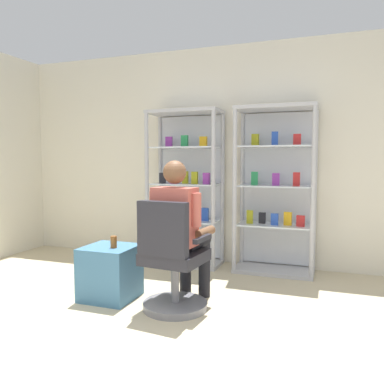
% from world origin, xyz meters
% --- Properties ---
extents(back_wall, '(6.00, 0.10, 2.70)m').
position_xyz_m(back_wall, '(0.00, 3.00, 1.35)').
color(back_wall, silver).
rests_on(back_wall, ground).
extents(display_cabinet_left, '(0.90, 0.45, 1.90)m').
position_xyz_m(display_cabinet_left, '(-0.55, 2.76, 0.96)').
color(display_cabinet_left, '#B7B7BC').
rests_on(display_cabinet_left, ground).
extents(display_cabinet_right, '(0.90, 0.45, 1.90)m').
position_xyz_m(display_cabinet_right, '(0.55, 2.76, 0.96)').
color(display_cabinet_right, '#B7B7BC').
rests_on(display_cabinet_right, ground).
extents(office_chair, '(0.59, 0.56, 0.96)m').
position_xyz_m(office_chair, '(-0.10, 1.21, 0.39)').
color(office_chair, slate).
rests_on(office_chair, ground).
extents(seated_shopkeeper, '(0.52, 0.59, 1.29)m').
position_xyz_m(seated_shopkeeper, '(-0.08, 1.37, 0.71)').
color(seated_shopkeeper, black).
rests_on(seated_shopkeeper, ground).
extents(storage_crate, '(0.47, 0.46, 0.49)m').
position_xyz_m(storage_crate, '(-0.77, 1.31, 0.25)').
color(storage_crate, teal).
rests_on(storage_crate, ground).
extents(tea_glass, '(0.06, 0.06, 0.11)m').
position_xyz_m(tea_glass, '(-0.70, 1.27, 0.55)').
color(tea_glass, brown).
rests_on(tea_glass, storage_crate).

